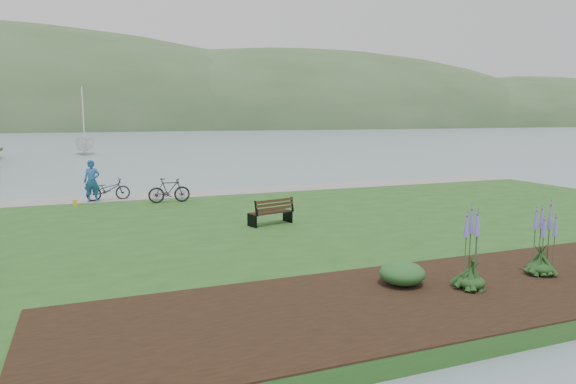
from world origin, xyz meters
The scene contains 14 objects.
ground centered at (0.00, 0.00, 0.00)m, with size 600.00×600.00×0.00m, color slate.
lawn centered at (0.00, -2.00, 0.20)m, with size 34.00×20.00×0.40m, color #224E1B.
shoreline_path centered at (0.00, 6.90, 0.42)m, with size 34.00×2.20×0.03m, color gray.
garden_bed centered at (3.00, -9.80, 0.42)m, with size 24.00×4.40×0.04m, color black.
far_hillside centered at (20.00, 170.00, 0.00)m, with size 580.00×80.00×38.00m, color #37542F, non-canonical shape.
park_bench centered at (-1.53, -1.58, 0.89)m, with size 1.71×1.03×0.99m.
person centered at (-7.47, 6.00, 1.54)m, with size 0.83×0.57×2.28m, color #1F528E.
bicycle_a centered at (-6.78, 6.33, 0.91)m, with size 1.96×0.69×1.03m, color black.
bicycle_b centered at (-4.23, 4.70, 0.96)m, with size 1.86×0.54×1.12m, color black.
sailboat centered at (-7.76, 44.78, 0.00)m, with size 9.27×9.44×24.44m, color silver.
pannier centered at (-8.21, 5.43, 0.53)m, with size 0.16×0.25×0.27m, color #F3AC1C.
echium_0 centered at (2.55, -9.64, 1.24)m, with size 0.62×0.62×1.89m.
echium_4 centered at (0.23, -9.88, 1.36)m, with size 0.62×0.62×2.26m.
shrub_0 centered at (-1.03, -9.05, 0.70)m, with size 1.05×1.05×0.52m, color #1E4C21.
Camera 1 is at (-7.63, -18.67, 4.25)m, focal length 32.00 mm.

